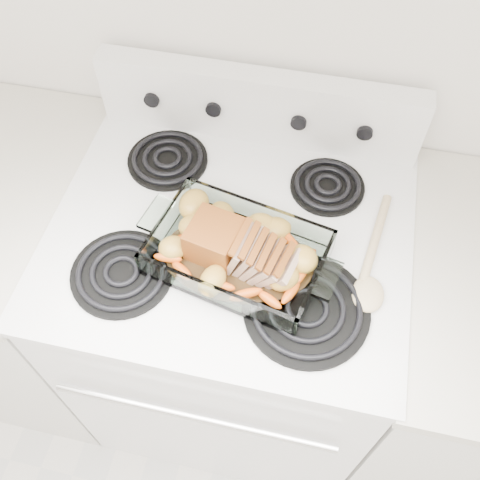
% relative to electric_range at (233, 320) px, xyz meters
% --- Properties ---
extents(electric_range, '(0.78, 0.70, 1.12)m').
position_rel_electric_range_xyz_m(electric_range, '(0.00, 0.00, 0.00)').
color(electric_range, white).
rests_on(electric_range, ground).
extents(counter_left, '(0.58, 0.68, 0.93)m').
position_rel_electric_range_xyz_m(counter_left, '(-0.67, -0.00, -0.02)').
color(counter_left, silver).
rests_on(counter_left, ground).
extents(counter_right, '(0.58, 0.68, 0.93)m').
position_rel_electric_range_xyz_m(counter_right, '(0.66, -0.00, -0.02)').
color(counter_right, silver).
rests_on(counter_right, ground).
extents(baking_dish, '(0.34, 0.22, 0.07)m').
position_rel_electric_range_xyz_m(baking_dish, '(0.04, -0.08, 0.48)').
color(baking_dish, silver).
rests_on(baking_dish, electric_range).
extents(pork_roast, '(0.22, 0.10, 0.08)m').
position_rel_electric_range_xyz_m(pork_roast, '(0.02, -0.08, 0.51)').
color(pork_roast, brown).
rests_on(pork_roast, baking_dish).
extents(roast_vegetables, '(0.38, 0.21, 0.05)m').
position_rel_electric_range_xyz_m(roast_vegetables, '(0.03, -0.05, 0.49)').
color(roast_vegetables, '#D04F0A').
rests_on(roast_vegetables, baking_dish).
extents(wooden_spoon, '(0.06, 0.30, 0.02)m').
position_rel_electric_range_xyz_m(wooden_spoon, '(0.31, -0.04, 0.46)').
color(wooden_spoon, tan).
rests_on(wooden_spoon, electric_range).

